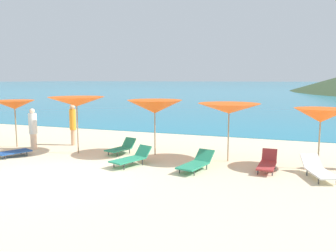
{
  "coord_description": "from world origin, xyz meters",
  "views": [
    {
      "loc": [
        6.8,
        -8.76,
        3.03
      ],
      "look_at": [
        2.17,
        3.79,
        1.2
      ],
      "focal_mm": 36.7,
      "sensor_mm": 36.0,
      "label": 1
    }
  ],
  "objects": [
    {
      "name": "lounge_chair_5",
      "position": [
        -3.55,
        1.35,
        0.26
      ],
      "size": [
        1.13,
        1.61,
        0.69
      ],
      "rotation": [
        0.0,
        0.0,
        2.75
      ],
      "color": "#1E478C",
      "rests_on": "ground_plane"
    },
    {
      "name": "beachgoer_3",
      "position": [
        -2.71,
        4.37,
        1.03
      ],
      "size": [
        0.29,
        0.29,
        1.89
      ],
      "rotation": [
        0.0,
        0.0,
        3.81
      ],
      "color": "#DBAA84",
      "rests_on": "ground_plane"
    },
    {
      "name": "umbrella_2",
      "position": [
        -1.46,
        2.95,
        2.13
      ],
      "size": [
        2.27,
        2.27,
        2.32
      ],
      "color": "#9E7F59",
      "rests_on": "ground_plane"
    },
    {
      "name": "lounge_chair_6",
      "position": [
        1.5,
        1.9,
        0.28
      ],
      "size": [
        1.11,
        1.68,
        0.63
      ],
      "rotation": [
        0.0,
        0.0,
        -0.36
      ],
      "color": "#268C66",
      "rests_on": "ground_plane"
    },
    {
      "name": "lounge_chair_4",
      "position": [
        3.81,
        2.09,
        0.25
      ],
      "size": [
        0.96,
        1.8,
        0.58
      ],
      "rotation": [
        0.0,
        0.0,
        -0.21
      ],
      "color": "#268C66",
      "rests_on": "ground_plane"
    },
    {
      "name": "ocean_water",
      "position": [
        0.0,
        229.08,
        0.01
      ],
      "size": [
        650.0,
        440.0,
        0.02
      ],
      "primitive_type": "cube",
      "color": "teal",
      "rests_on": "ground_plane"
    },
    {
      "name": "lounge_chair_0",
      "position": [
        6.05,
        2.86,
        0.25
      ],
      "size": [
        0.57,
        1.53,
        0.63
      ],
      "rotation": [
        0.0,
        0.0,
        -0.04
      ],
      "color": "#A53333",
      "rests_on": "ground_plane"
    },
    {
      "name": "umbrella_1",
      "position": [
        -4.87,
        3.15,
        1.9
      ],
      "size": [
        1.88,
        1.88,
        2.1
      ],
      "color": "#9E7F59",
      "rests_on": "ground_plane"
    },
    {
      "name": "umbrella_4",
      "position": [
        4.57,
        3.72,
        1.97
      ],
      "size": [
        2.36,
        2.36,
        2.16
      ],
      "color": "#9E7F59",
      "rests_on": "ground_plane"
    },
    {
      "name": "lounge_chair_1",
      "position": [
        7.59,
        2.53,
        0.26
      ],
      "size": [
        1.13,
        1.84,
        0.58
      ],
      "rotation": [
        0.0,
        0.0,
        0.33
      ],
      "color": "white",
      "rests_on": "ground_plane"
    },
    {
      "name": "ground_plane",
      "position": [
        0.0,
        10.0,
        -0.15
      ],
      "size": [
        50.0,
        100.0,
        0.3
      ],
      "primitive_type": "cube",
      "color": "beige"
    },
    {
      "name": "beachgoer_1",
      "position": [
        -3.76,
        2.98,
        0.94
      ],
      "size": [
        0.35,
        0.35,
        1.78
      ],
      "rotation": [
        0.0,
        0.0,
        0.44
      ],
      "color": "beige",
      "rests_on": "ground_plane"
    },
    {
      "name": "umbrella_5",
      "position": [
        7.65,
        3.71,
        1.82
      ],
      "size": [
        1.81,
        1.81,
        2.06
      ],
      "color": "#9E7F59",
      "rests_on": "ground_plane"
    },
    {
      "name": "lounge_chair_3",
      "position": [
        0.23,
        3.52,
        0.25
      ],
      "size": [
        0.9,
        1.43,
        0.59
      ],
      "rotation": [
        0.0,
        0.0,
        -0.27
      ],
      "color": "#268C66",
      "rests_on": "ground_plane"
    },
    {
      "name": "umbrella_3",
      "position": [
        1.62,
        3.76,
        1.95
      ],
      "size": [
        2.31,
        2.31,
        2.21
      ],
      "color": "#9E7F59",
      "rests_on": "ground_plane"
    }
  ]
}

